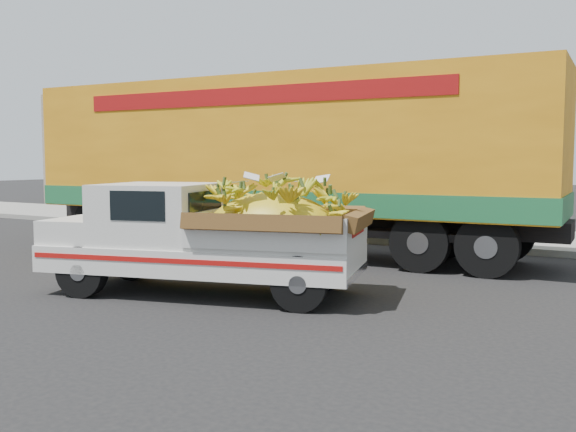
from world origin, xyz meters
The scene contains 6 objects.
ground centered at (0.00, 0.00, 0.00)m, with size 100.00×100.00×0.00m, color black.
curb centered at (0.00, 6.72, 0.07)m, with size 60.00×0.25×0.15m, color gray.
sidewalk centered at (0.00, 8.82, 0.07)m, with size 60.00×4.00×0.14m, color gray.
building_left centered at (-8.00, 14.72, 2.50)m, with size 18.00×6.00×5.00m, color gray.
pickup_truck centered at (1.77, -0.01, 0.91)m, with size 5.10×2.91×1.69m.
semi_trailer centered at (0.14, 4.27, 2.12)m, with size 12.03×3.07×3.80m.
Camera 1 is at (7.48, -7.85, 2.05)m, focal length 40.00 mm.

